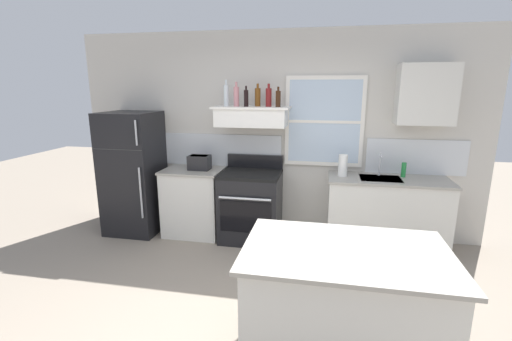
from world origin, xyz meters
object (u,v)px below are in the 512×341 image
at_px(bottle_balsamic_dark, 246,98).
at_px(paper_towel_roll, 343,165).
at_px(bottle_clear_tall, 226,95).
at_px(bottle_amber_wine, 258,97).
at_px(bottle_rose_pink, 236,96).
at_px(dish_soap_bottle, 404,170).
at_px(bottle_brown_stout, 278,98).
at_px(bottle_red_label_wine, 269,97).
at_px(stove_range, 251,205).
at_px(refrigerator, 133,173).
at_px(kitchen_island, 342,308).
at_px(toaster, 199,162).

xyz_separation_m(bottle_balsamic_dark, paper_towel_roll, (1.22, -0.01, -0.81)).
distance_m(bottle_clear_tall, bottle_amber_wine, 0.41).
relative_size(bottle_rose_pink, dish_soap_bottle, 1.68).
xyz_separation_m(bottle_brown_stout, dish_soap_bottle, (1.55, 0.08, -0.85)).
xyz_separation_m(paper_towel_roll, dish_soap_bottle, (0.73, 0.10, -0.04)).
xyz_separation_m(bottle_red_label_wine, dish_soap_bottle, (1.67, 0.04, -0.86)).
bearing_deg(bottle_amber_wine, stove_range, -113.72).
height_order(refrigerator, bottle_brown_stout, bottle_brown_stout).
height_order(bottle_red_label_wine, dish_soap_bottle, bottle_red_label_wine).
bearing_deg(dish_soap_bottle, kitchen_island, -109.77).
height_order(refrigerator, paper_towel_roll, refrigerator).
bearing_deg(paper_towel_roll, refrigerator, -178.77).
height_order(bottle_amber_wine, paper_towel_roll, bottle_amber_wine).
bearing_deg(stove_range, refrigerator, -179.21).
relative_size(bottle_clear_tall, bottle_rose_pink, 1.09).
bearing_deg(bottle_amber_wine, dish_soap_bottle, -0.15).
height_order(stove_range, bottle_red_label_wine, bottle_red_label_wine).
relative_size(stove_range, bottle_clear_tall, 3.30).
relative_size(stove_range, bottle_rose_pink, 3.60).
relative_size(toaster, paper_towel_roll, 1.10).
relative_size(refrigerator, bottle_clear_tall, 5.04).
distance_m(bottle_balsamic_dark, dish_soap_bottle, 2.13).
distance_m(stove_range, bottle_red_label_wine, 1.42).
distance_m(toaster, dish_soap_bottle, 2.59).
height_order(bottle_red_label_wine, kitchen_island, bottle_red_label_wine).
distance_m(stove_range, paper_towel_roll, 1.29).
distance_m(bottle_rose_pink, kitchen_island, 2.85).
bearing_deg(kitchen_island, toaster, 131.04).
bearing_deg(bottle_rose_pink, toaster, -175.65).
relative_size(bottle_rose_pink, bottle_red_label_wine, 1.08).
xyz_separation_m(stove_range, bottle_red_label_wine, (0.21, 0.10, 1.40)).
bearing_deg(bottle_balsamic_dark, kitchen_island, -60.85).
distance_m(refrigerator, bottle_brown_stout, 2.23).
bearing_deg(bottle_red_label_wine, refrigerator, -176.33).
relative_size(refrigerator, bottle_rose_pink, 5.49).
bearing_deg(stove_range, bottle_red_label_wine, 24.63).
bearing_deg(paper_towel_roll, dish_soap_bottle, 7.81).
bearing_deg(bottle_red_label_wine, stove_range, -155.37).
xyz_separation_m(bottle_clear_tall, dish_soap_bottle, (2.22, 0.02, -0.88)).
bearing_deg(refrigerator, bottle_clear_tall, 6.17).
relative_size(toaster, bottle_rose_pink, 0.98).
xyz_separation_m(refrigerator, bottle_amber_wine, (1.71, 0.17, 1.03)).
bearing_deg(bottle_clear_tall, bottle_amber_wine, 3.35).
xyz_separation_m(bottle_rose_pink, bottle_amber_wine, (0.26, 0.07, -0.01)).
bearing_deg(paper_towel_roll, kitchen_island, -91.46).
xyz_separation_m(stove_range, bottle_balsamic_dark, (-0.07, 0.05, 1.39)).
distance_m(refrigerator, bottle_amber_wine, 2.01).
bearing_deg(dish_soap_bottle, refrigerator, -177.40).
height_order(bottle_clear_tall, bottle_balsamic_dark, bottle_clear_tall).
distance_m(stove_range, bottle_rose_pink, 1.42).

